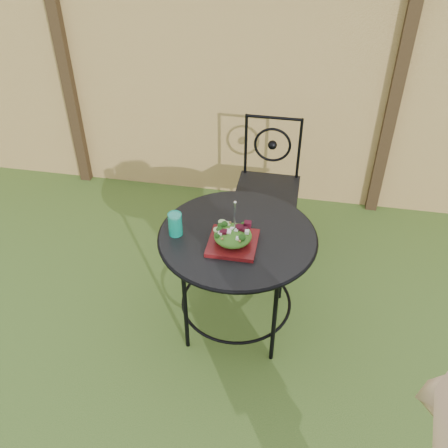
% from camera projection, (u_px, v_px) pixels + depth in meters
% --- Properties ---
extents(ground, '(60.00, 60.00, 0.00)m').
position_uv_depth(ground, '(153.00, 400.00, 2.83)').
color(ground, '#214215').
rests_on(ground, ground).
extents(fence, '(8.00, 0.12, 1.90)m').
position_uv_depth(fence, '(224.00, 90.00, 3.96)').
color(fence, tan).
rests_on(fence, ground).
extents(patio_table, '(0.92, 0.92, 0.72)m').
position_uv_depth(patio_table, '(237.00, 253.00, 2.94)').
color(patio_table, black).
rests_on(patio_table, ground).
extents(patio_chair, '(0.46, 0.46, 0.95)m').
position_uv_depth(patio_chair, '(269.00, 181.00, 3.72)').
color(patio_chair, black).
rests_on(patio_chair, ground).
extents(salad_plate, '(0.27, 0.27, 0.02)m').
position_uv_depth(salad_plate, '(233.00, 243.00, 2.78)').
color(salad_plate, '#460A10').
rests_on(salad_plate, patio_table).
extents(salad, '(0.21, 0.21, 0.08)m').
position_uv_depth(salad, '(233.00, 236.00, 2.75)').
color(salad, '#235614').
rests_on(salad, salad_plate).
extents(fork, '(0.01, 0.01, 0.18)m').
position_uv_depth(fork, '(235.00, 217.00, 2.67)').
color(fork, silver).
rests_on(fork, salad).
extents(drinking_glass, '(0.08, 0.08, 0.14)m').
position_uv_depth(drinking_glass, '(175.00, 224.00, 2.82)').
color(drinking_glass, '#0B886D').
rests_on(drinking_glass, patio_table).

